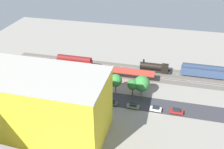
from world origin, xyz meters
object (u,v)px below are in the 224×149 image
object	(u,v)px
parked_car_5	(72,97)
street_tree_2	(37,72)
street_tree_0	(142,84)
parked_car_2	(133,106)
platform_canopy_near	(83,66)
parked_car_4	(92,100)
street_tree_4	(71,78)
box_truck_0	(65,99)
traffic_light	(89,79)
passenger_coach	(204,71)
street_tree_5	(133,84)
locomotive	(156,68)
parked_car_3	(111,103)
street_tree_3	(116,80)
street_tree_1	(34,71)
freight_coach_far	(75,62)
parked_car_0	(176,111)
construction_building	(39,104)
parked_car_1	(156,109)

from	to	relation	value
parked_car_5	street_tree_2	size ratio (longest dim) A/B	0.52
street_tree_0	parked_car_2	bearing A→B (deg)	79.74
platform_canopy_near	parked_car_2	size ratio (longest dim) A/B	13.49
parked_car_4	street_tree_4	xyz separation A→B (m)	(10.81, -7.45, 3.96)
box_truck_0	traffic_light	xyz separation A→B (m)	(-5.76, -10.86, 3.12)
passenger_coach	street_tree_5	distance (m)	34.83
locomotive	street_tree_0	size ratio (longest dim) A/B	1.70
passenger_coach	street_tree_2	bearing A→B (deg)	16.96
passenger_coach	locomotive	bearing A→B (deg)	-0.00
box_truck_0	street_tree_0	distance (m)	29.50
parked_car_3	street_tree_3	xyz separation A→B (m)	(0.37, -8.50, 4.67)
platform_canopy_near	street_tree_1	xyz separation A→B (m)	(18.18, 9.89, 0.62)
freight_coach_far	street_tree_5	world-z (taller)	street_tree_5
locomotive	parked_car_0	size ratio (longest dim) A/B	2.98
parked_car_3	traffic_light	world-z (taller)	traffic_light
street_tree_2	parked_car_3	bearing A→B (deg)	166.27
locomotive	street_tree_5	size ratio (longest dim) A/B	1.96
parked_car_0	construction_building	world-z (taller)	construction_building
parked_car_4	street_tree_0	size ratio (longest dim) A/B	0.50
parked_car_5	street_tree_4	xyz separation A→B (m)	(3.00, -7.36, 3.87)
parked_car_1	parked_car_5	bearing A→B (deg)	-0.25
construction_building	street_tree_3	distance (m)	32.59
passenger_coach	street_tree_3	size ratio (longest dim) A/B	2.39
box_truck_0	street_tree_0	world-z (taller)	street_tree_0
passenger_coach	box_truck_0	distance (m)	60.16
locomotive	construction_building	xyz separation A→B (m)	(32.05, 47.15, 8.23)
box_truck_0	street_tree_3	bearing A→B (deg)	-146.46
parked_car_4	traffic_light	xyz separation A→B (m)	(3.62, -8.08, 3.98)
parked_car_0	parked_car_3	size ratio (longest dim) A/B	1.01
platform_canopy_near	parked_car_3	distance (m)	26.28
passenger_coach	construction_building	bearing A→B (deg)	41.85
parked_car_3	traffic_light	size ratio (longest dim) A/B	0.65
parked_car_3	street_tree_3	size ratio (longest dim) A/B	0.59
locomotive	street_tree_0	bearing A→B (deg)	79.61
street_tree_1	parked_car_3	bearing A→B (deg)	165.16
parked_car_2	box_truck_0	distance (m)	25.35
parked_car_3	parked_car_4	world-z (taller)	parked_car_3
parked_car_3	street_tree_0	xyz separation A→B (m)	(-9.80, -8.99, 4.40)
box_truck_0	traffic_light	world-z (taller)	traffic_light
parked_car_5	traffic_light	world-z (taller)	traffic_light
parked_car_3	street_tree_0	world-z (taller)	street_tree_0
parked_car_2	street_tree_0	xyz separation A→B (m)	(-1.67, -9.22, 4.31)
box_truck_0	platform_canopy_near	bearing A→B (deg)	-88.97
traffic_light	locomotive	bearing A→B (deg)	-140.09
parked_car_2	parked_car_0	bearing A→B (deg)	-177.88
parked_car_5	street_tree_2	bearing A→B (deg)	-23.50
platform_canopy_near	parked_car_3	bearing A→B (deg)	132.11
platform_canopy_near	street_tree_0	size ratio (longest dim) A/B	7.56
parked_car_1	street_tree_4	size ratio (longest dim) A/B	0.57
street_tree_2	parked_car_1	bearing A→B (deg)	170.79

